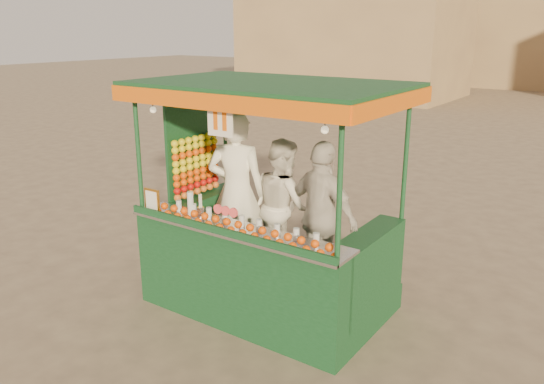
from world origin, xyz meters
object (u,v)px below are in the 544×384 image
Objects in this scene: juice_cart at (258,240)px; vendor_middle at (283,205)px; vendor_right at (322,216)px; vendor_left at (237,192)px.

juice_cart is 1.77× the size of vendor_middle.
vendor_middle is 0.96× the size of vendor_right.
vendor_left is at bearing 156.66° from juice_cart.
vendor_left reaches higher than vendor_middle.
vendor_right is at bearing 166.24° from vendor_left.
juice_cart is at bearing 43.15° from vendor_right.
juice_cart reaches higher than vendor_middle.
juice_cart is at bearing 126.06° from vendor_middle.
vendor_right is (0.63, -0.16, 0.03)m from vendor_middle.
vendor_left is 1.20× the size of vendor_middle.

